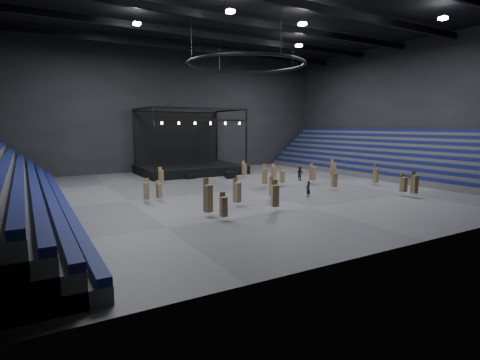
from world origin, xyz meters
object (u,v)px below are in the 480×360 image
chair_stack_5 (404,184)px  man_center (308,189)px  chair_stack_12 (313,173)px  chair_stack_14 (159,190)px  flight_case_mid (231,175)px  chair_stack_0 (333,168)px  chair_stack_1 (237,192)px  crew_member (300,173)px  flight_case_right (229,174)px  chair_stack_6 (224,206)px  chair_stack_3 (274,172)px  chair_stack_8 (208,198)px  chair_stack_13 (244,169)px  stage (188,163)px  chair_stack_16 (282,176)px  chair_stack_15 (414,184)px  chair_stack_11 (265,176)px  flight_case_left (191,176)px  chair_stack_10 (376,175)px  chair_stack_7 (146,190)px  chair_stack_4 (275,195)px  chair_stack_17 (273,188)px  chair_stack_9 (161,175)px

chair_stack_5 → man_center: (-8.32, 4.27, -0.40)m
chair_stack_12 → chair_stack_14: bearing=172.6°
flight_case_mid → chair_stack_0: 13.20m
chair_stack_1 → crew_member: size_ratio=1.42×
flight_case_right → chair_stack_6: 23.23m
chair_stack_3 → chair_stack_8: chair_stack_8 is taller
chair_stack_13 → crew_member: (4.97, -5.30, -0.30)m
chair_stack_8 → chair_stack_3: bearing=22.1°
stage → chair_stack_16: 16.93m
flight_case_mid → chair_stack_15: (8.87, -20.07, 0.90)m
chair_stack_0 → chair_stack_11: chair_stack_11 is taller
flight_case_left → chair_stack_11: bearing=-65.8°
chair_stack_5 → chair_stack_8: 20.20m
flight_case_right → chair_stack_10: 18.35m
chair_stack_1 → chair_stack_13: (9.53, 14.88, -0.13)m
chair_stack_13 → man_center: (-1.35, -14.31, -0.39)m
chair_stack_15 → chair_stack_7: bearing=162.0°
stage → chair_stack_0: stage is taller
chair_stack_3 → chair_stack_14: (-15.95, -4.76, -0.15)m
chair_stack_0 → chair_stack_5: size_ratio=1.13×
chair_stack_8 → chair_stack_10: 23.16m
chair_stack_4 → chair_stack_13: (7.76, 17.88, -0.17)m
chair_stack_0 → chair_stack_17: bearing=-157.6°
chair_stack_11 → chair_stack_17: size_ratio=1.19×
chair_stack_9 → chair_stack_12: bearing=-42.2°
chair_stack_3 → chair_stack_6: 19.93m
chair_stack_14 → chair_stack_17: chair_stack_17 is taller
chair_stack_9 → chair_stack_0: bearing=-30.1°
chair_stack_7 → chair_stack_13: bearing=53.4°
chair_stack_5 → chair_stack_8: bearing=177.4°
stage → chair_stack_9: (-6.75, -8.22, -0.38)m
chair_stack_7 → chair_stack_9: bearing=87.3°
chair_stack_10 → chair_stack_1: bearing=169.9°
chair_stack_10 → chair_stack_14: chair_stack_10 is taller
chair_stack_13 → chair_stack_14: size_ratio=1.16×
chair_stack_4 → chair_stack_17: bearing=76.3°
chair_stack_0 → chair_stack_13: 11.48m
chair_stack_15 → flight_case_left: bearing=127.3°
chair_stack_12 → crew_member: (0.65, 3.08, -0.42)m
chair_stack_4 → chair_stack_1: bearing=139.5°
chair_stack_10 → man_center: size_ratio=1.57×
chair_stack_0 → chair_stack_5: (-2.69, -12.40, -0.13)m
chair_stack_4 → chair_stack_10: size_ratio=1.05×
chair_stack_0 → chair_stack_10: (-0.00, -6.77, -0.06)m
stage → chair_stack_16: size_ratio=6.82×
chair_stack_1 → man_center: 8.22m
chair_stack_0 → crew_member: size_ratio=1.43×
chair_stack_5 → chair_stack_14: size_ratio=1.14×
chair_stack_10 → chair_stack_16: (-9.16, 5.33, -0.17)m
chair_stack_5 → crew_member: chair_stack_5 is taller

